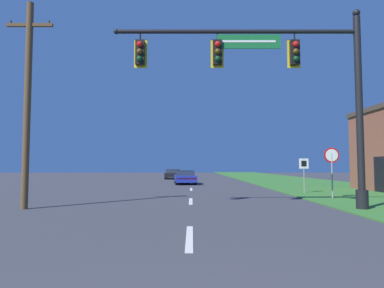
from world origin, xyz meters
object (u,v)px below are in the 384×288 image
object	(u,v)px
signal_mast	(291,83)
utility_pole_near	(28,100)
car_ahead	(186,177)
route_sign_post	(305,168)
stop_sign	(333,161)
far_car	(174,174)

from	to	relation	value
signal_mast	utility_pole_near	size ratio (longest dim) A/B	1.19
car_ahead	route_sign_post	bearing A→B (deg)	-55.44
stop_sign	route_sign_post	size ratio (longest dim) A/B	1.23
car_ahead	signal_mast	bearing A→B (deg)	-76.48
car_ahead	far_car	size ratio (longest dim) A/B	1.00
signal_mast	utility_pole_near	world-z (taller)	utility_pole_near
stop_sign	route_sign_post	distance (m)	3.35
signal_mast	car_ahead	distance (m)	19.11
signal_mast	far_car	bearing A→B (deg)	101.46
far_car	utility_pole_near	xyz separation A→B (m)	(-3.98, -29.88, 3.57)
far_car	car_ahead	bearing A→B (deg)	-81.71
signal_mast	utility_pole_near	bearing A→B (deg)	178.68
signal_mast	car_ahead	bearing A→B (deg)	103.52
signal_mast	stop_sign	world-z (taller)	signal_mast
car_ahead	far_car	world-z (taller)	same
car_ahead	far_car	distance (m)	12.11
stop_sign	route_sign_post	bearing A→B (deg)	95.35
signal_mast	stop_sign	xyz separation A→B (m)	(3.25, 4.22, -2.93)
signal_mast	far_car	world-z (taller)	signal_mast
far_car	route_sign_post	world-z (taller)	route_sign_post
stop_sign	utility_pole_near	size ratio (longest dim) A/B	0.31
signal_mast	route_sign_post	distance (m)	8.72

